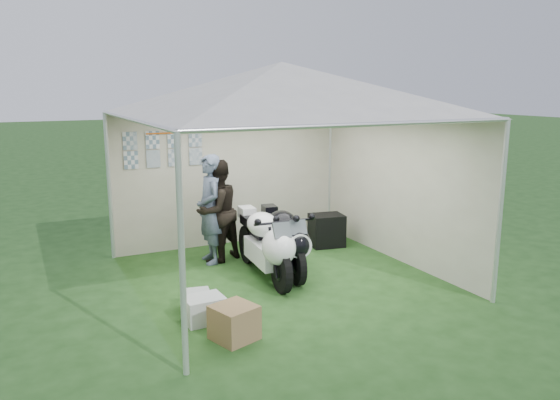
% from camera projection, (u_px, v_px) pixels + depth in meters
% --- Properties ---
extents(ground, '(80.00, 80.00, 0.00)m').
position_uv_depth(ground, '(282.00, 277.00, 7.81)').
color(ground, '#1F4518').
rests_on(ground, ground).
extents(canopy_tent, '(5.66, 5.66, 3.00)m').
position_uv_depth(canopy_tent, '(281.00, 94.00, 7.31)').
color(canopy_tent, silver).
rests_on(canopy_tent, ground).
extents(motorcycle_white, '(0.53, 1.95, 0.96)m').
position_uv_depth(motorcycle_white, '(266.00, 242.00, 7.65)').
color(motorcycle_white, black).
rests_on(motorcycle_white, ground).
extents(motorcycle_black, '(0.59, 1.86, 0.92)m').
position_uv_depth(motorcycle_black, '(285.00, 238.00, 7.93)').
color(motorcycle_black, black).
rests_on(motorcycle_black, ground).
extents(paddock_stand, '(0.41, 0.29, 0.28)m').
position_uv_depth(paddock_stand, '(269.00, 247.00, 8.80)').
color(paddock_stand, blue).
rests_on(paddock_stand, ground).
extents(person_dark_jacket, '(0.95, 0.87, 1.59)m').
position_uv_depth(person_dark_jacket, '(217.00, 211.00, 8.41)').
color(person_dark_jacket, black).
rests_on(person_dark_jacket, ground).
extents(person_blue_jacket, '(0.42, 0.62, 1.68)m').
position_uv_depth(person_blue_jacket, '(210.00, 209.00, 8.33)').
color(person_blue_jacket, slate).
rests_on(person_blue_jacket, ground).
extents(equipment_box, '(0.61, 0.52, 0.55)m').
position_uv_depth(equipment_box, '(327.00, 230.00, 9.30)').
color(equipment_box, black).
rests_on(equipment_box, ground).
extents(crate_0, '(0.46, 0.37, 0.30)m').
position_uv_depth(crate_0, '(204.00, 309.00, 6.32)').
color(crate_0, silver).
rests_on(crate_0, ground).
extents(crate_1, '(0.53, 0.53, 0.38)m').
position_uv_depth(crate_1, '(234.00, 322.00, 5.87)').
color(crate_1, olive).
rests_on(crate_1, ground).
extents(crate_2, '(0.37, 0.32, 0.24)m').
position_uv_depth(crate_2, '(197.00, 300.00, 6.68)').
color(crate_2, '#B5BBBF').
rests_on(crate_2, ground).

